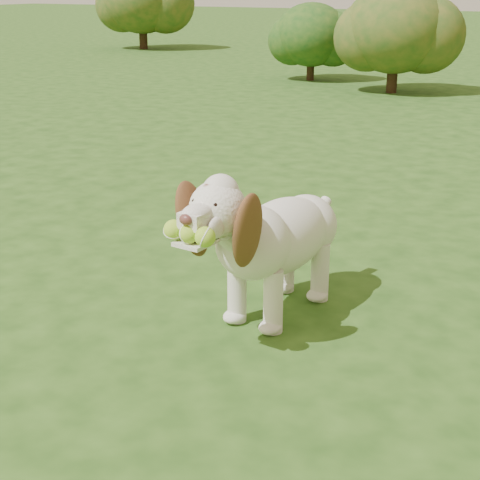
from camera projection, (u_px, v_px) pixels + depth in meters
The scene contains 4 objects.
ground at pixel (260, 324), 3.39m from camera, with size 80.00×80.00×0.00m, color #1F4112.
dog at pixel (270, 235), 3.33m from camera, with size 0.45×1.18×0.77m.
shrub_a at pixel (311, 35), 11.59m from camera, with size 1.16×1.16×1.20m.
shrub_b at pixel (395, 29), 10.20m from camera, with size 1.44×1.44×1.50m.
Camera 1 is at (1.42, -2.73, 1.49)m, focal length 55.00 mm.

